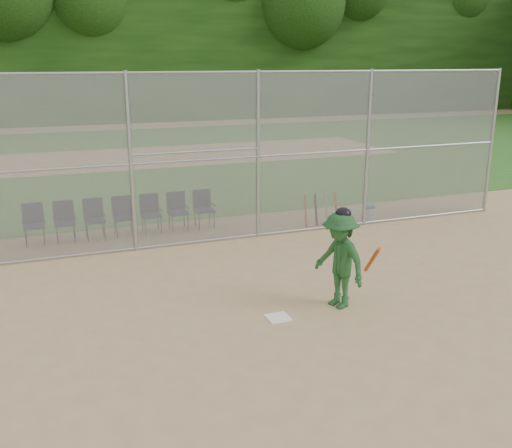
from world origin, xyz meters
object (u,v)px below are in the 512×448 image
object	(u,v)px
water_cooler	(369,213)
chair_0	(34,225)
batter_at_plate	(340,260)
home_plate	(278,317)

from	to	relation	value
water_cooler	chair_0	distance (m)	8.53
chair_0	water_cooler	bearing A→B (deg)	-6.95
batter_at_plate	home_plate	bearing A→B (deg)	-176.05
home_plate	chair_0	size ratio (longest dim) A/B	0.39
home_plate	batter_at_plate	distance (m)	1.47
batter_at_plate	chair_0	world-z (taller)	batter_at_plate
home_plate	water_cooler	bearing A→B (deg)	45.33
water_cooler	chair_0	size ratio (longest dim) A/B	0.45
water_cooler	chair_0	world-z (taller)	chair_0
home_plate	batter_at_plate	world-z (taller)	batter_at_plate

